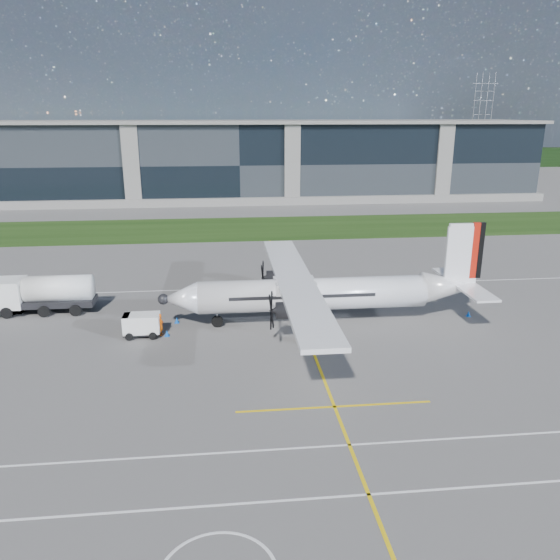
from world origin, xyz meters
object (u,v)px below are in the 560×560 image
(pylon_east, at_px, (482,119))
(ground_crew_person, at_px, (160,323))
(safety_cone_nose_port, at_px, (167,333))
(safety_cone_tail, at_px, (469,314))
(safety_cone_stbdwing, at_px, (271,275))
(fuel_tanker_truck, at_px, (38,294))
(baggage_tug, at_px, (142,325))
(turboprop_aircraft, at_px, (325,275))
(safety_cone_nose_stbd, at_px, (177,320))
(safety_cone_fwd, at_px, (150,329))

(pylon_east, relative_size, ground_crew_person, 14.54)
(ground_crew_person, distance_m, safety_cone_nose_port, 0.98)
(pylon_east, height_order, safety_cone_tail, pylon_east)
(ground_crew_person, bearing_deg, safety_cone_stbdwing, -26.43)
(fuel_tanker_truck, distance_m, safety_cone_stbdwing, 23.25)
(safety_cone_tail, bearing_deg, pylon_east, 64.67)
(baggage_tug, xyz_separation_m, ground_crew_person, (1.46, 0.05, 0.13))
(turboprop_aircraft, bearing_deg, safety_cone_nose_stbd, 174.19)
(safety_cone_nose_port, distance_m, safety_cone_tail, 25.92)
(baggage_tug, relative_size, safety_cone_nose_port, 6.04)
(turboprop_aircraft, height_order, fuel_tanker_truck, turboprop_aircraft)
(safety_cone_fwd, bearing_deg, ground_crew_person, -36.52)
(baggage_tug, distance_m, safety_cone_tail, 27.87)
(safety_cone_nose_stbd, bearing_deg, fuel_tanker_truck, 162.43)
(pylon_east, relative_size, safety_cone_nose_port, 60.00)
(safety_cone_fwd, distance_m, safety_cone_stbdwing, 18.19)
(baggage_tug, relative_size, safety_cone_nose_stbd, 6.04)
(fuel_tanker_truck, distance_m, baggage_tug, 11.85)
(safety_cone_fwd, bearing_deg, safety_cone_tail, 1.57)
(baggage_tug, distance_m, safety_cone_nose_stbd, 3.65)
(pylon_east, xyz_separation_m, safety_cone_stbdwing, (-83.41, -128.43, -14.75))
(fuel_tanker_truck, height_order, safety_cone_stbdwing, fuel_tanker_truck)
(safety_cone_nose_port, relative_size, safety_cone_fwd, 1.00)
(turboprop_aircraft, xyz_separation_m, baggage_tug, (-14.91, -1.30, -3.28))
(fuel_tanker_truck, height_order, safety_cone_nose_port, fuel_tanker_truck)
(safety_cone_nose_stbd, height_order, safety_cone_fwd, same)
(pylon_east, distance_m, baggage_tug, 172.76)
(safety_cone_fwd, bearing_deg, pylon_east, 56.50)
(pylon_east, bearing_deg, safety_cone_tail, -115.33)
(safety_cone_nose_port, distance_m, safety_cone_nose_stbd, 2.88)
(turboprop_aircraft, bearing_deg, pylon_east, 60.60)
(baggage_tug, height_order, safety_cone_nose_stbd, baggage_tug)
(safety_cone_tail, bearing_deg, safety_cone_nose_stbd, 177.56)
(safety_cone_nose_port, distance_m, safety_cone_fwd, 1.74)
(safety_cone_tail, bearing_deg, fuel_tanker_truck, 172.44)
(ground_crew_person, xyz_separation_m, safety_cone_nose_port, (0.50, -0.31, -0.78))
(turboprop_aircraft, bearing_deg, safety_cone_stbdwing, 103.26)
(safety_cone_tail, bearing_deg, turboprop_aircraft, -179.19)
(pylon_east, distance_m, turboprop_aircraft, 163.64)
(pylon_east, xyz_separation_m, safety_cone_nose_port, (-93.12, -143.82, -14.75))
(fuel_tanker_truck, xyz_separation_m, safety_cone_stbdwing, (21.54, 8.64, -1.42))
(fuel_tanker_truck, bearing_deg, pylon_east, 52.56)
(fuel_tanker_truck, bearing_deg, safety_cone_stbdwing, 21.85)
(ground_crew_person, relative_size, safety_cone_nose_stbd, 4.13)
(safety_cone_nose_stbd, relative_size, safety_cone_stbdwing, 1.00)
(pylon_east, distance_m, safety_cone_tail, 157.88)
(safety_cone_nose_port, height_order, safety_cone_nose_stbd, same)
(turboprop_aircraft, height_order, safety_cone_nose_port, turboprop_aircraft)
(baggage_tug, relative_size, ground_crew_person, 1.46)
(pylon_east, height_order, safety_cone_fwd, pylon_east)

